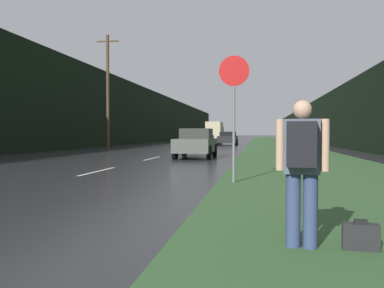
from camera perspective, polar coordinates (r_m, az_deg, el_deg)
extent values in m
cube|color=#33562D|center=(40.55, 11.97, -0.29)|extent=(6.00, 240.00, 0.02)
cube|color=silver|center=(13.71, -13.06, -3.74)|extent=(0.12, 3.00, 0.01)
cube|color=silver|center=(20.34, -5.58, -2.02)|extent=(0.12, 3.00, 0.01)
cube|color=black|center=(52.81, -7.76, 4.03)|extent=(2.00, 140.00, 7.21)
cube|color=black|center=(51.14, 18.17, 3.02)|extent=(2.00, 140.00, 5.37)
cylinder|color=#4C3823|center=(33.03, -11.73, 7.13)|extent=(0.24, 0.24, 9.02)
cube|color=#4C3823|center=(33.66, -11.77, 13.94)|extent=(1.80, 0.10, 0.10)
cylinder|color=slate|center=(10.18, 5.88, 1.30)|extent=(0.07, 0.07, 2.42)
cylinder|color=#B71414|center=(10.29, 5.91, 10.18)|extent=(0.76, 0.02, 0.76)
cylinder|color=navy|center=(4.56, 14.01, -9.12)|extent=(0.16, 0.16, 0.81)
cylinder|color=navy|center=(4.56, 16.28, -9.14)|extent=(0.16, 0.16, 0.81)
cube|color=#4C5666|center=(4.48, 15.20, -0.34)|extent=(0.40, 0.26, 0.58)
sphere|color=tan|center=(4.49, 15.24, 4.67)|extent=(0.20, 0.20, 0.20)
cylinder|color=tan|center=(4.49, 12.25, -0.11)|extent=(0.09, 0.09, 0.55)
cylinder|color=tan|center=(4.48, 18.17, -0.15)|extent=(0.09, 0.09, 0.55)
cube|color=black|center=(4.29, 15.16, -0.03)|extent=(0.32, 0.22, 0.47)
cube|color=#232326|center=(4.72, 22.59, -12.03)|extent=(0.38, 0.20, 0.30)
cube|color=black|center=(4.68, 22.61, -10.04)|extent=(0.14, 0.12, 0.04)
cube|color=#4C514C|center=(20.62, 0.55, -0.18)|extent=(1.74, 4.07, 0.67)
cube|color=#2D302D|center=(20.81, 0.63, 1.47)|extent=(1.48, 1.83, 0.52)
cylinder|color=black|center=(19.27, 2.43, -1.18)|extent=(0.20, 0.69, 0.69)
cylinder|color=black|center=(19.53, -2.41, -1.14)|extent=(0.20, 0.69, 0.69)
cylinder|color=black|center=(21.77, 3.20, -0.88)|extent=(0.20, 0.69, 0.69)
cylinder|color=black|center=(22.01, -1.09, -0.85)|extent=(0.20, 0.69, 0.69)
cube|color=black|center=(43.14, 5.05, 0.67)|extent=(1.91, 4.45, 0.69)
cube|color=black|center=(43.35, 5.07, 1.43)|extent=(1.62, 2.00, 0.47)
cylinder|color=black|center=(41.71, 6.15, 0.21)|extent=(0.20, 0.64, 0.64)
cylinder|color=black|center=(41.84, 3.67, 0.21)|extent=(0.20, 0.64, 0.64)
cylinder|color=black|center=(44.46, 6.34, 0.28)|extent=(0.20, 0.64, 0.64)
cylinder|color=black|center=(44.59, 4.01, 0.29)|extent=(0.20, 0.64, 0.64)
cube|color=#4C514C|center=(58.17, 1.98, 0.88)|extent=(1.80, 4.66, 0.72)
cube|color=#2D302D|center=(57.94, 1.96, 1.48)|extent=(1.53, 2.10, 0.49)
cylinder|color=black|center=(59.72, 1.34, 0.59)|extent=(0.20, 0.62, 0.62)
cylinder|color=black|center=(59.51, 2.97, 0.58)|extent=(0.20, 0.62, 0.62)
cylinder|color=black|center=(56.86, 0.95, 0.54)|extent=(0.20, 0.62, 0.62)
cylinder|color=black|center=(56.64, 2.66, 0.54)|extent=(0.20, 0.62, 0.62)
cube|color=#6E684F|center=(73.62, 3.49, 1.65)|extent=(2.37, 2.38, 2.11)
cube|color=tan|center=(69.66, 3.17, 1.95)|extent=(2.50, 5.59, 2.82)
cylinder|color=black|center=(73.51, 2.55, 0.86)|extent=(0.28, 0.90, 0.90)
cylinder|color=black|center=(73.28, 4.40, 0.86)|extent=(0.28, 0.90, 0.90)
cylinder|color=black|center=(68.40, 2.06, 0.81)|extent=(0.28, 0.90, 0.90)
cylinder|color=black|center=(68.15, 4.04, 0.81)|extent=(0.28, 0.90, 0.90)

